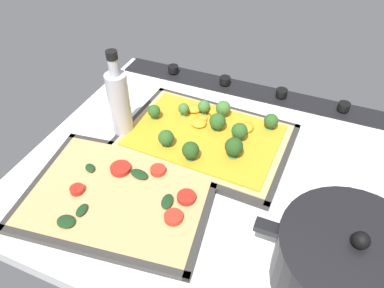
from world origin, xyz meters
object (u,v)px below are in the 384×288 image
(broccoli_pizza, at_px, (207,134))
(baking_tray_back, at_px, (120,196))
(cooking_pot, at_px, (347,266))
(oil_bottle, at_px, (120,104))
(veggie_pizza_back, at_px, (121,193))
(baking_tray_front, at_px, (205,140))

(broccoli_pizza, distance_m, baking_tray_back, 0.23)
(cooking_pot, xyz_separation_m, oil_bottle, (0.48, -0.18, 0.03))
(broccoli_pizza, height_order, oil_bottle, oil_bottle)
(veggie_pizza_back, height_order, oil_bottle, oil_bottle)
(oil_bottle, bearing_deg, baking_tray_back, 117.85)
(baking_tray_back, height_order, oil_bottle, oil_bottle)
(baking_tray_back, bearing_deg, oil_bottle, -62.15)
(baking_tray_back, distance_m, veggie_pizza_back, 0.01)
(veggie_pizza_back, distance_m, oil_bottle, 0.20)
(broccoli_pizza, xyz_separation_m, baking_tray_back, (0.09, 0.21, -0.02))
(broccoli_pizza, distance_m, cooking_pot, 0.38)
(baking_tray_front, distance_m, veggie_pizza_back, 0.22)
(baking_tray_front, relative_size, broccoli_pizza, 1.07)
(broccoli_pizza, xyz_separation_m, veggie_pizza_back, (0.09, 0.21, -0.01))
(baking_tray_back, height_order, cooking_pot, cooking_pot)
(baking_tray_front, height_order, oil_bottle, oil_bottle)
(baking_tray_front, bearing_deg, broccoli_pizza, -129.75)
(baking_tray_front, bearing_deg, cooking_pot, 143.27)
(baking_tray_front, xyz_separation_m, cooking_pot, (-0.30, 0.23, 0.05))
(baking_tray_front, distance_m, broccoli_pizza, 0.02)
(broccoli_pizza, height_order, veggie_pizza_back, broccoli_pizza)
(baking_tray_front, relative_size, oil_bottle, 1.81)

